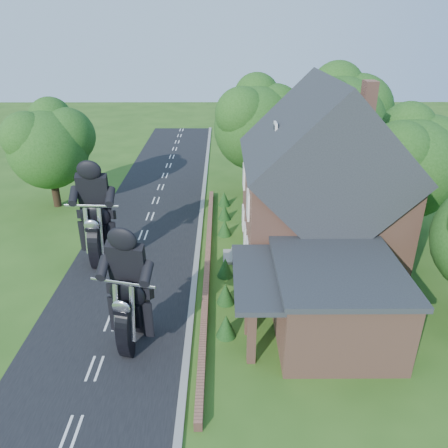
{
  "coord_description": "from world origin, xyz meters",
  "views": [
    {
      "loc": [
        5.13,
        -16.44,
        12.69
      ],
      "look_at": [
        5.24,
        4.72,
        2.8
      ],
      "focal_mm": 35.0,
      "sensor_mm": 36.0,
      "label": 1
    }
  ],
  "objects_px": {
    "garden_wall": "(207,263)",
    "house": "(320,188)",
    "annex": "(332,300)",
    "motorcycle_lead": "(134,329)",
    "motorcycle_follow": "(101,247)"
  },
  "relations": [
    {
      "from": "garden_wall",
      "to": "house",
      "type": "relative_size",
      "value": 2.15
    },
    {
      "from": "annex",
      "to": "house",
      "type": "bearing_deg",
      "value": 84.76
    },
    {
      "from": "house",
      "to": "garden_wall",
      "type": "bearing_deg",
      "value": -170.83
    },
    {
      "from": "motorcycle_lead",
      "to": "house",
      "type": "bearing_deg",
      "value": -126.04
    },
    {
      "from": "motorcycle_lead",
      "to": "motorcycle_follow",
      "type": "relative_size",
      "value": 0.93
    },
    {
      "from": "motorcycle_follow",
      "to": "motorcycle_lead",
      "type": "bearing_deg",
      "value": 117.27
    },
    {
      "from": "motorcycle_follow",
      "to": "annex",
      "type": "bearing_deg",
      "value": 154.45
    },
    {
      "from": "house",
      "to": "annex",
      "type": "xyz_separation_m",
      "value": [
        -0.62,
        -6.8,
        -2.58
      ]
    },
    {
      "from": "garden_wall",
      "to": "motorcycle_lead",
      "type": "bearing_deg",
      "value": -113.85
    },
    {
      "from": "motorcycle_lead",
      "to": "garden_wall",
      "type": "bearing_deg",
      "value": -99.65
    },
    {
      "from": "garden_wall",
      "to": "house",
      "type": "height_order",
      "value": "house"
    },
    {
      "from": "garden_wall",
      "to": "motorcycle_follow",
      "type": "distance_m",
      "value": 6.18
    },
    {
      "from": "garden_wall",
      "to": "motorcycle_follow",
      "type": "relative_size",
      "value": 11.16
    },
    {
      "from": "garden_wall",
      "to": "annex",
      "type": "bearing_deg",
      "value": -46.16
    },
    {
      "from": "motorcycle_follow",
      "to": "house",
      "type": "bearing_deg",
      "value": -174.97
    }
  ]
}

